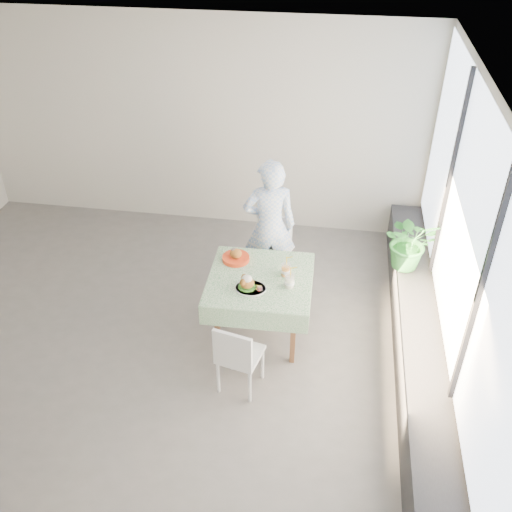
% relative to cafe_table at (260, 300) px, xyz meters
% --- Properties ---
extents(floor, '(6.00, 6.00, 0.00)m').
position_rel_cafe_table_xyz_m(floor, '(-1.18, -0.22, -0.46)').
color(floor, '#595755').
rests_on(floor, ground).
extents(ceiling, '(6.00, 6.00, 0.00)m').
position_rel_cafe_table_xyz_m(ceiling, '(-1.18, -0.22, 2.34)').
color(ceiling, white).
rests_on(ceiling, ground).
extents(wall_back, '(6.00, 0.02, 2.80)m').
position_rel_cafe_table_xyz_m(wall_back, '(-1.18, 2.28, 0.94)').
color(wall_back, beige).
rests_on(wall_back, ground).
extents(wall_right, '(0.02, 5.00, 2.80)m').
position_rel_cafe_table_xyz_m(wall_right, '(1.82, -0.22, 0.94)').
color(wall_right, beige).
rests_on(wall_right, ground).
extents(window_pane, '(0.01, 4.80, 2.18)m').
position_rel_cafe_table_xyz_m(window_pane, '(1.79, -0.22, 1.19)').
color(window_pane, '#D1E0F9').
rests_on(window_pane, ground).
extents(window_ledge, '(0.40, 4.80, 0.50)m').
position_rel_cafe_table_xyz_m(window_ledge, '(1.62, -0.22, -0.21)').
color(window_ledge, black).
rests_on(window_ledge, ground).
extents(cafe_table, '(1.06, 1.06, 0.74)m').
position_rel_cafe_table_xyz_m(cafe_table, '(0.00, 0.00, 0.00)').
color(cafe_table, brown).
rests_on(cafe_table, ground).
extents(chair_far, '(0.45, 0.45, 0.87)m').
position_rel_cafe_table_xyz_m(chair_far, '(0.04, 0.84, -0.19)').
color(chair_far, white).
rests_on(chair_far, ground).
extents(chair_near, '(0.45, 0.45, 0.80)m').
position_rel_cafe_table_xyz_m(chair_near, '(-0.07, -0.78, -0.21)').
color(chair_near, white).
rests_on(chair_near, ground).
extents(diner, '(0.67, 0.52, 1.64)m').
position_rel_cafe_table_xyz_m(diner, '(-0.02, 0.86, 0.36)').
color(diner, '#96BCF1').
rests_on(diner, ground).
extents(main_dish, '(0.31, 0.31, 0.16)m').
position_rel_cafe_table_xyz_m(main_dish, '(-0.08, -0.20, 0.33)').
color(main_dish, white).
rests_on(main_dish, cafe_table).
extents(juice_cup_orange, '(0.10, 0.10, 0.27)m').
position_rel_cafe_table_xyz_m(juice_cup_orange, '(0.25, 0.09, 0.35)').
color(juice_cup_orange, white).
rests_on(juice_cup_orange, cafe_table).
extents(juice_cup_lemonade, '(0.10, 0.10, 0.29)m').
position_rel_cafe_table_xyz_m(juice_cup_lemonade, '(0.31, -0.10, 0.35)').
color(juice_cup_lemonade, white).
rests_on(juice_cup_lemonade, cafe_table).
extents(second_dish, '(0.29, 0.29, 0.14)m').
position_rel_cafe_table_xyz_m(second_dish, '(-0.30, 0.27, 0.32)').
color(second_dish, red).
rests_on(second_dish, cafe_table).
extents(potted_plant, '(0.62, 0.55, 0.64)m').
position_rel_cafe_table_xyz_m(potted_plant, '(1.52, 0.80, 0.36)').
color(potted_plant, '#246E35').
rests_on(potted_plant, window_ledge).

